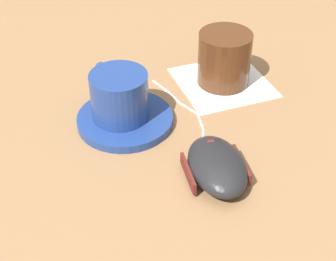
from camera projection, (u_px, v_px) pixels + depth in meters
ground_plane at (175, 128)px, 0.73m from camera, size 3.00×3.00×0.00m
saucer at (125, 120)px, 0.73m from camera, size 0.14×0.14×0.01m
coffee_cup at (119, 95)px, 0.71m from camera, size 0.11×0.08×0.07m
computer_mouse at (217, 166)px, 0.64m from camera, size 0.12×0.08×0.04m
mouse_cable at (184, 109)px, 0.76m from camera, size 0.17×0.06×0.00m
napkin_under_glass at (223, 82)px, 0.82m from camera, size 0.16×0.16×0.00m
drinking_glass at (224, 58)px, 0.79m from camera, size 0.08×0.08×0.08m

